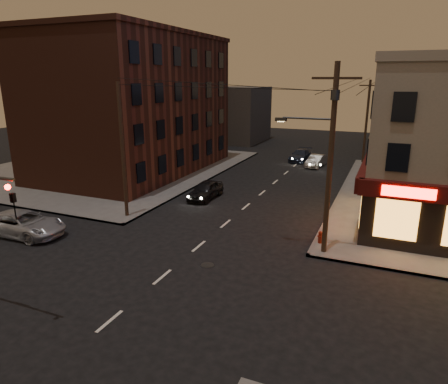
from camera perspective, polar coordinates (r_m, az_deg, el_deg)
The scene contains 14 objects.
ground at distance 20.15m, azimuth -8.81°, elevation -11.91°, with size 120.00×120.00×0.00m, color black.
sidewalk_nw at distance 44.80m, azimuth -15.81°, elevation 3.46°, with size 24.00×28.00×0.15m, color #514F4C.
brick_apartment at distance 41.79m, azimuth -12.66°, elevation 11.93°, with size 12.00×20.00×13.00m, color #4C2418.
bg_building_ne_a at distance 53.51m, azimuth 27.77°, elevation 7.93°, with size 10.00×12.00×7.00m, color #3F3D3A.
bg_building_nw at distance 61.57m, azimuth 1.32°, elevation 11.04°, with size 9.00×10.00×8.00m, color #3F3D3A.
bg_building_ne_b at distance 67.35m, azimuth 25.20°, elevation 9.13°, with size 8.00×8.00×6.00m, color #3F3D3A.
utility_pole_main at distance 21.32m, azimuth 14.74°, elevation 5.74°, with size 4.20×0.44×10.00m.
utility_pole_far at distance 47.33m, azimuth 19.68°, elevation 9.40°, with size 0.26×0.26×9.00m, color #382619.
utility_pole_west at distance 27.48m, azimuth -14.28°, elevation 5.64°, with size 0.24×0.24×9.00m, color #382619.
suv_cross at distance 27.47m, azimuth -26.73°, elevation -4.07°, with size 2.46×5.34×1.48m, color #9D9FA6.
sedan_near at distance 31.97m, azimuth -2.64°, elevation 0.29°, with size 1.66×4.12×1.40m, color black.
sedan_mid at distance 44.61m, azimuth 13.02°, elevation 4.35°, with size 1.37×3.93×1.30m, color gray.
sedan_far at distance 47.48m, azimuth 10.86°, elevation 5.19°, with size 1.85×4.54×1.32m, color #1B2437.
fire_hydrant at distance 23.82m, azimuth 13.57°, elevation -6.19°, with size 0.33×0.33×0.73m.
Camera 1 is at (9.64, -15.00, 9.39)m, focal length 32.00 mm.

